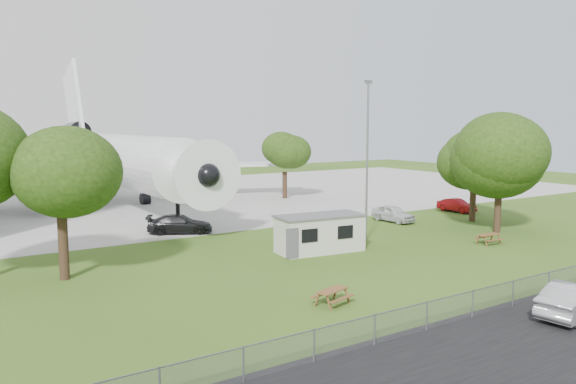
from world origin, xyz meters
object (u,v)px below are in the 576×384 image
site_cabin (320,233)px  picnic_east (489,244)px  airliner (116,158)px  picnic_west (332,304)px  car_centre_sedan (574,300)px

site_cabin → picnic_east: (12.01, -4.91, -1.31)m
airliner → picnic_east: bearing=-64.1°
airliner → site_cabin: size_ratio=6.93×
site_cabin → picnic_east: size_ratio=3.83×
picnic_west → car_centre_sedan: (8.27, -7.56, 0.80)m
site_cabin → picnic_east: site_cabin is taller
airliner → car_centre_sedan: airliner is taller
airliner → picnic_west: airliner is taller
site_cabin → car_centre_sedan: size_ratio=1.41×
picnic_east → car_centre_sedan: 16.04m
airliner → car_centre_sedan: 48.58m
car_centre_sedan → site_cabin: bearing=-2.3°
site_cabin → picnic_west: size_ratio=3.83×
picnic_west → picnic_east: same height
site_cabin → car_centre_sedan: (1.86, -17.30, -0.51)m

